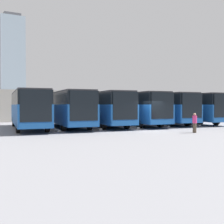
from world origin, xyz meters
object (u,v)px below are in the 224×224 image
at_px(bus_1, 160,107).
at_px(bus_3, 102,108).
at_px(bus_5, 29,108).
at_px(bus_4, 67,108).
at_px(bus_0, 187,107).
at_px(bus_2, 134,108).
at_px(pedestrian, 195,122).

relative_size(bus_1, bus_3, 1.00).
bearing_deg(bus_3, bus_5, 3.60).
bearing_deg(bus_4, bus_3, -176.32).
distance_m(bus_0, bus_2, 7.23).
height_order(bus_2, bus_3, same).
bearing_deg(bus_1, bus_2, 8.72).
bearing_deg(bus_3, pedestrian, 117.00).
relative_size(bus_4, pedestrian, 7.66).
distance_m(bus_1, bus_5, 14.46).
height_order(bus_1, bus_4, same).
relative_size(bus_5, pedestrian, 7.66).
height_order(bus_1, bus_2, same).
height_order(bus_3, bus_4, same).
height_order(bus_2, bus_5, same).
xyz_separation_m(bus_5, pedestrian, (-10.95, 9.43, -1.07)).
xyz_separation_m(bus_0, bus_4, (14.46, -0.49, 0.00)).
relative_size(bus_0, bus_5, 1.00).
relative_size(bus_2, bus_4, 1.00).
bearing_deg(pedestrian, bus_2, 6.43).
bearing_deg(bus_5, bus_4, -176.48).
distance_m(bus_3, bus_4, 3.61).
distance_m(bus_0, bus_3, 10.85).
relative_size(bus_1, bus_2, 1.00).
height_order(bus_1, bus_5, same).
xyz_separation_m(bus_4, pedestrian, (-7.34, 9.34, -1.07)).
xyz_separation_m(bus_0, pedestrian, (7.12, 8.84, -1.07)).
relative_size(bus_3, pedestrian, 7.66).
relative_size(bus_0, pedestrian, 7.66).
xyz_separation_m(bus_2, bus_5, (10.84, -0.40, 0.00)).
xyz_separation_m(bus_1, bus_3, (7.23, 0.02, 0.00)).
height_order(bus_3, bus_5, same).
bearing_deg(bus_0, bus_3, 2.93).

